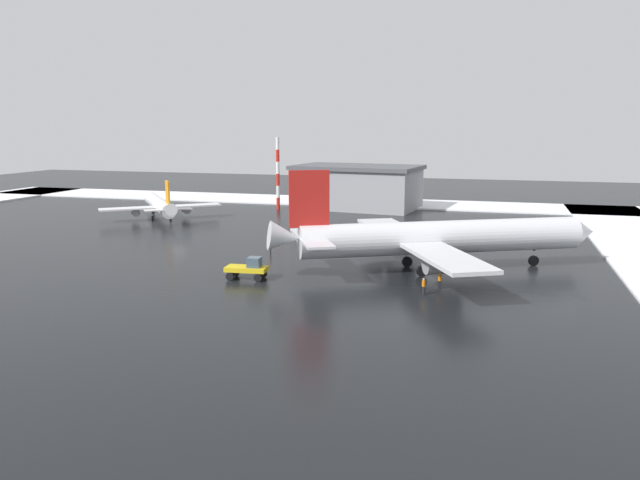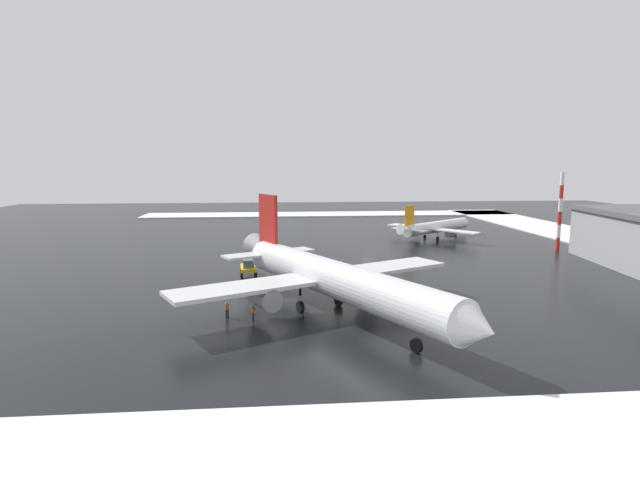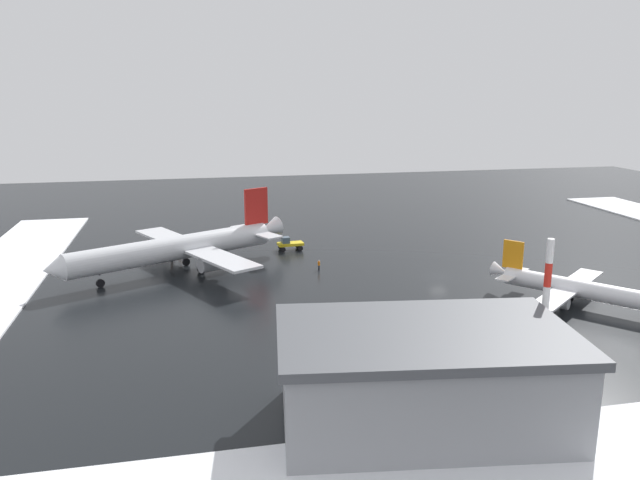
% 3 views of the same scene
% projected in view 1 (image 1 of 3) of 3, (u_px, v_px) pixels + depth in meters
% --- Properties ---
extents(ground_plane, '(240.00, 240.00, 0.00)m').
position_uv_depth(ground_plane, '(179.00, 238.00, 94.74)').
color(ground_plane, black).
extents(snow_bank_far, '(152.00, 16.00, 0.29)m').
position_uv_depth(snow_bank_far, '(286.00, 200.00, 141.98)').
color(snow_bank_far, white).
rests_on(snow_bank_far, ground_plane).
extents(airplane_foreground_jet, '(37.38, 31.85, 12.00)m').
position_uv_depth(airplane_foreground_jet, '(435.00, 237.00, 72.65)').
color(airplane_foreground_jet, silver).
rests_on(airplane_foreground_jet, ground_plane).
extents(airplane_parked_starboard, '(19.49, 21.53, 7.68)m').
position_uv_depth(airplane_parked_starboard, '(160.00, 205.00, 113.82)').
color(airplane_parked_starboard, white).
rests_on(airplane_parked_starboard, ground_plane).
extents(pushback_tug, '(4.76, 2.63, 2.50)m').
position_uv_depth(pushback_tug, '(249.00, 268.00, 69.08)').
color(pushback_tug, gold).
rests_on(pushback_tug, ground_plane).
extents(ground_crew_mid_apron, '(0.36, 0.36, 1.71)m').
position_uv_depth(ground_crew_mid_apron, '(440.00, 280.00, 65.00)').
color(ground_crew_mid_apron, black).
rests_on(ground_crew_mid_apron, ground_plane).
extents(ground_crew_by_nose_gear, '(0.36, 0.36, 1.71)m').
position_uv_depth(ground_crew_by_nose_gear, '(424.00, 285.00, 62.75)').
color(ground_crew_by_nose_gear, black).
rests_on(ground_crew_by_nose_gear, ground_plane).
extents(ground_crew_near_tug, '(0.36, 0.36, 1.71)m').
position_uv_depth(ground_crew_near_tug, '(270.00, 246.00, 82.93)').
color(ground_crew_near_tug, black).
rests_on(ground_crew_near_tug, ground_plane).
extents(antenna_mast, '(0.70, 0.70, 14.48)m').
position_uv_depth(antenna_mast, '(278.00, 174.00, 125.38)').
color(antenna_mast, red).
rests_on(antenna_mast, ground_plane).
extents(cargo_hangar, '(26.74, 18.13, 8.80)m').
position_uv_depth(cargo_hangar, '(357.00, 187.00, 127.70)').
color(cargo_hangar, gray).
rests_on(cargo_hangar, ground_plane).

